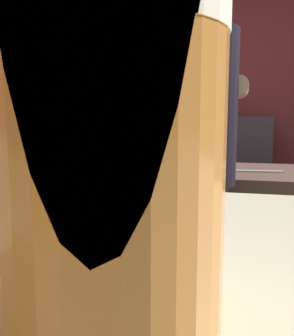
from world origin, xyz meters
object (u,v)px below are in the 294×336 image
bottle_hot_sauce (211,108)px  bottle_vinegar (179,105)px  mixing_bowl (202,164)px  bartender (193,159)px  bottle_olive_oil (226,106)px  bottle_soy (166,108)px  chefs_knife (258,171)px  pint_glass_near (109,175)px

bottle_hot_sauce → bottle_vinegar: 0.28m
bottle_vinegar → bottle_hot_sauce: bearing=28.1°
mixing_bowl → bartender: bearing=-89.9°
bartender → mixing_bowl: (-0.00, 0.48, -0.08)m
bottle_hot_sauce → bottle_olive_oil: size_ratio=0.81×
bottle_soy → mixing_bowl: bearing=-70.7°
bartender → mixing_bowl: size_ratio=10.30×
bottle_vinegar → bartender: bearing=-79.6°
bottle_hot_sauce → chefs_knife: bearing=-75.8°
pint_glass_near → bottle_olive_oil: size_ratio=0.61×
chefs_knife → pint_glass_near: 1.82m
chefs_knife → bottle_hot_sauce: bearing=99.2°
mixing_bowl → bottle_vinegar: size_ratio=0.71×
bartender → bottle_olive_oil: bearing=-2.1°
bartender → pint_glass_near: bartender is taller
bartender → bottle_vinegar: bearing=11.7°
bartender → bottle_hot_sauce: size_ratio=10.00×
chefs_knife → mixing_bowl: bearing=159.7°
bottle_hot_sauce → bottle_vinegar: bearing=-151.9°
pint_glass_near → bottle_soy: size_ratio=0.74×
pint_glass_near → bottle_olive_oil: 2.90m
bottle_vinegar → bottle_soy: bearing=137.4°
chefs_knife → bottle_hot_sauce: bottle_hot_sauce is taller
chefs_knife → bottle_vinegar: bottle_vinegar is taller
bottle_soy → pint_glass_near: bearing=-80.2°
bottle_hot_sauce → bottle_soy: 0.37m
bottle_hot_sauce → bottle_vinegar: bottle_vinegar is taller
mixing_bowl → bottle_olive_oil: size_ratio=0.79×
chefs_knife → bottle_hot_sauce: (-0.31, 1.25, 0.33)m
mixing_bowl → chefs_knife: (0.28, -0.08, -0.02)m
bottle_soy → bottle_olive_oil: bearing=-14.4°
bartender → pint_glass_near: (0.12, -1.39, 0.16)m
bartender → chefs_knife: bartender is taller
mixing_bowl → bottle_soy: bottle_soy is taller
pint_glass_near → bottle_olive_oil: bottle_olive_oil is taller
chefs_knife → bartender: bearing=-129.5°
mixing_bowl → bottle_vinegar: (-0.28, 1.04, 0.33)m
mixing_bowl → bottle_olive_oil: bearing=84.8°
bartender → bottle_hot_sauce: 1.67m
pint_glass_near → bottle_vinegar: bearing=97.7°
chefs_knife → bottle_olive_oil: bearing=94.7°
chefs_knife → bottle_soy: 1.45m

